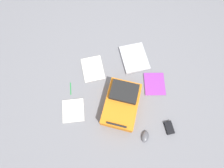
# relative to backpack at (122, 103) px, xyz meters

# --- Properties ---
(ground_plane) EXTENTS (3.59, 3.59, 0.00)m
(ground_plane) POSITION_rel_backpack_xyz_m (0.04, -0.18, -0.08)
(ground_plane) COLOR slate
(backpack) EXTENTS (0.42, 0.51, 0.19)m
(backpack) POSITION_rel_backpack_xyz_m (0.00, 0.00, 0.00)
(backpack) COLOR orange
(backpack) RESTS_ON ground_plane
(laptop) EXTENTS (0.32, 0.37, 0.03)m
(laptop) POSITION_rel_backpack_xyz_m (-0.18, -0.51, -0.07)
(laptop) COLOR #929296
(laptop) RESTS_ON ground_plane
(book_red) EXTENTS (0.26, 0.31, 0.02)m
(book_red) POSITION_rel_backpack_xyz_m (0.27, -0.41, -0.07)
(book_red) COLOR silver
(book_red) RESTS_ON ground_plane
(book_comic) EXTENTS (0.22, 0.25, 0.02)m
(book_comic) POSITION_rel_backpack_xyz_m (-0.36, -0.20, -0.07)
(book_comic) COLOR silver
(book_comic) RESTS_ON ground_plane
(book_manual) EXTENTS (0.22, 0.23, 0.02)m
(book_manual) POSITION_rel_backpack_xyz_m (0.47, 0.03, -0.07)
(book_manual) COLOR silver
(book_manual) RESTS_ON ground_plane
(computer_mouse) EXTENTS (0.09, 0.12, 0.04)m
(computer_mouse) POSITION_rel_backpack_xyz_m (-0.20, 0.31, -0.06)
(computer_mouse) COLOR #4C4C51
(computer_mouse) RESTS_ON ground_plane
(power_brick) EXTENTS (0.09, 0.13, 0.03)m
(power_brick) POSITION_rel_backpack_xyz_m (-0.43, 0.24, -0.07)
(power_brick) COLOR black
(power_brick) RESTS_ON ground_plane
(pen_black) EXTENTS (0.02, 0.13, 0.01)m
(pen_black) POSITION_rel_backpack_xyz_m (0.50, -0.20, -0.08)
(pen_black) COLOR #198C33
(pen_black) RESTS_ON ground_plane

